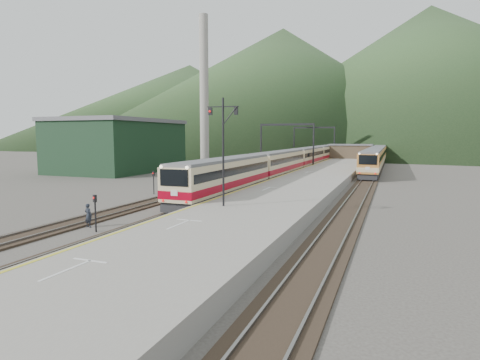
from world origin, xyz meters
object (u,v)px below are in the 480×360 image
at_px(main_train, 295,161).
at_px(worker, 88,215).
at_px(second_train, 377,157).
at_px(signal_mast, 223,141).

height_order(main_train, worker, main_train).
relative_size(main_train, second_train, 1.36).
relative_size(second_train, signal_mast, 7.56).
height_order(second_train, worker, second_train).
bearing_deg(main_train, second_train, 57.74).
relative_size(second_train, worker, 36.34).
bearing_deg(main_train, worker, -94.62).
relative_size(main_train, worker, 49.25).
height_order(main_train, second_train, main_train).
distance_m(main_train, signal_mast, 37.75).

